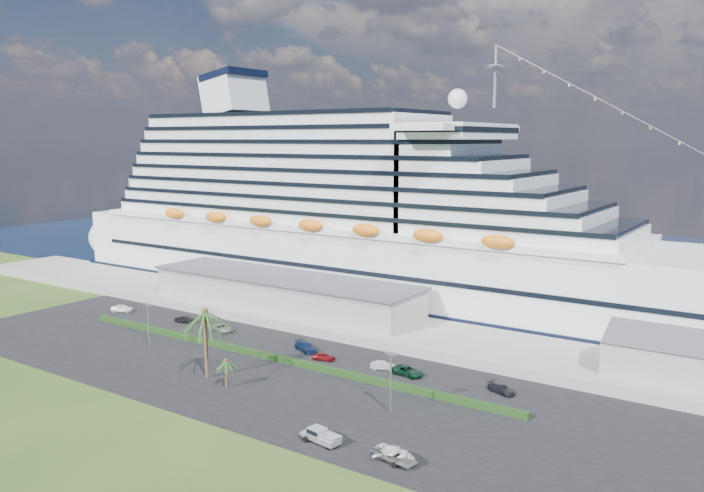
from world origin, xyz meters
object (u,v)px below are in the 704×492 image
Objects in this scene: pickup_truck at (321,435)px; parked_car_3 at (306,347)px; boat_trailer at (395,454)px; cruise_ship at (361,224)px.

parked_car_3 is at bearing 130.76° from pickup_truck.
parked_car_3 is at bearing 141.36° from boat_trailer.
parked_car_3 is 35.99m from pickup_truck.
cruise_ship is 80.58m from pickup_truck.
pickup_truck is 0.82× the size of boat_trailer.
parked_car_3 is 0.81× the size of boat_trailer.
cruise_ship is 36.61× the size of pickup_truck.
cruise_ship is 30.09× the size of boat_trailer.
boat_trailer reaches higher than pickup_truck.
boat_trailer is (33.51, -26.78, 0.43)m from parked_car_3.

